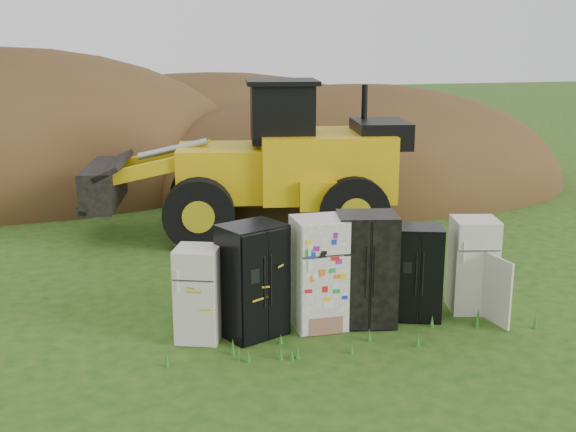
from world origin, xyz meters
name	(u,v)px	position (x,y,z in m)	size (l,w,h in m)	color
ground	(344,323)	(0.00, 0.00, 0.00)	(120.00, 120.00, 0.00)	#204A13
fridge_leftmost	(198,294)	(-2.48, -0.01, 0.77)	(0.68, 0.66, 1.55)	silver
fridge_black_side	(252,280)	(-1.60, -0.03, 0.93)	(0.97, 0.77, 1.86)	black
fridge_sticker	(319,273)	(-0.45, 0.01, 0.94)	(0.84, 0.78, 1.89)	white
fridge_dark_mid	(366,269)	(0.37, -0.04, 0.96)	(0.98, 0.80, 1.92)	black
fridge_black_right	(417,272)	(1.32, -0.03, 0.82)	(0.82, 0.68, 1.64)	black
fridge_open_door	(473,265)	(2.42, 0.03, 0.84)	(0.76, 0.71, 1.69)	silver
wheel_loader	(243,158)	(-0.48, 6.20, 1.89)	(7.82, 3.17, 3.78)	gold
dirt_mound_right	(356,184)	(4.39, 11.43, 0.00)	(14.30, 10.49, 6.61)	#472F16
dirt_mound_left	(10,181)	(-6.88, 14.96, 0.00)	(17.33, 13.00, 8.96)	#472F16
dirt_mound_back	(211,156)	(0.62, 18.44, 0.00)	(18.02, 12.02, 6.82)	#472F16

